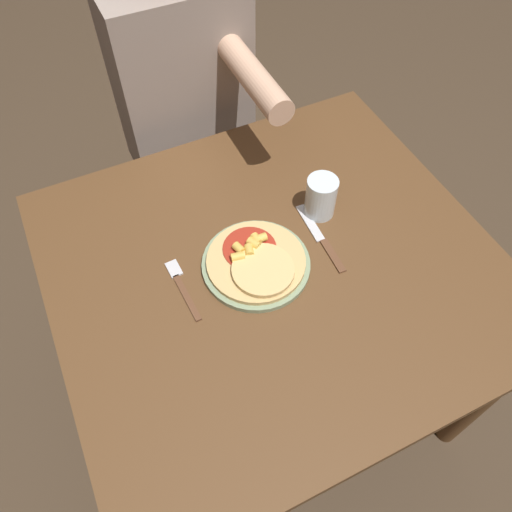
% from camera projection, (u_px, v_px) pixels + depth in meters
% --- Properties ---
extents(ground_plane, '(8.00, 8.00, 0.00)m').
position_uv_depth(ground_plane, '(269.00, 381.00, 1.76)').
color(ground_plane, '#423323').
extents(dining_table, '(1.02, 0.94, 0.73)m').
position_uv_depth(dining_table, '(274.00, 288.00, 1.25)').
color(dining_table, brown).
rests_on(dining_table, ground_plane).
extents(plate, '(0.25, 0.25, 0.01)m').
position_uv_depth(plate, '(256.00, 264.00, 1.15)').
color(plate, gray).
rests_on(plate, dining_table).
extents(pizza, '(0.23, 0.23, 0.04)m').
position_uv_depth(pizza, '(257.00, 261.00, 1.13)').
color(pizza, tan).
rests_on(pizza, plate).
extents(fork, '(0.03, 0.18, 0.00)m').
position_uv_depth(fork, '(182.00, 286.00, 1.12)').
color(fork, brown).
rests_on(fork, dining_table).
extents(knife, '(0.03, 0.22, 0.00)m').
position_uv_depth(knife, '(321.00, 239.00, 1.20)').
color(knife, brown).
rests_on(knife, dining_table).
extents(drinking_glass, '(0.08, 0.08, 0.11)m').
position_uv_depth(drinking_glass, '(321.00, 197.00, 1.21)').
color(drinking_glass, silver).
rests_on(drinking_glass, dining_table).
extents(person_diner, '(0.37, 0.52, 1.28)m').
position_uv_depth(person_diner, '(185.00, 95.00, 1.49)').
color(person_diner, '#2D2D38').
rests_on(person_diner, ground_plane).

